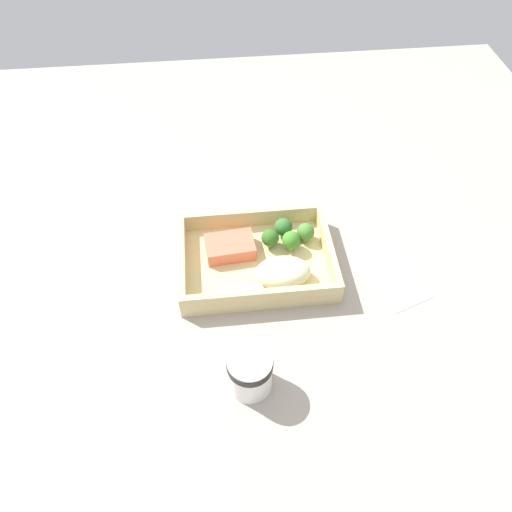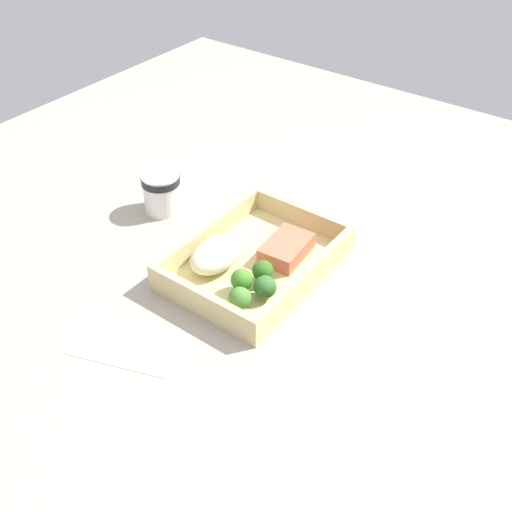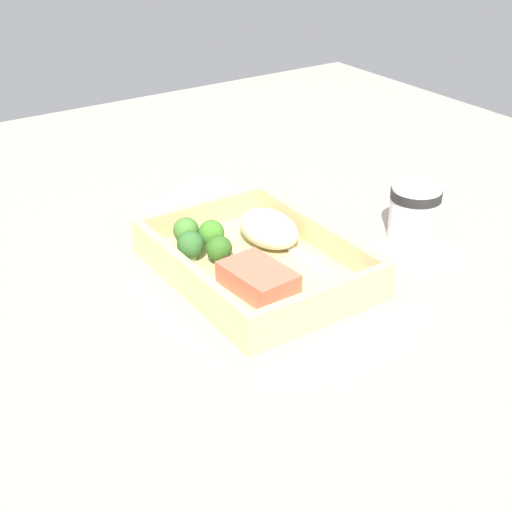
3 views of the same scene
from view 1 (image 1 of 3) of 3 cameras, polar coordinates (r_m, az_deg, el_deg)
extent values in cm
cube|color=#A19486|center=(96.38, 0.00, -1.43)|extent=(160.00, 160.00, 2.00)
cube|color=#CDB97E|center=(95.15, 0.00, -0.82)|extent=(28.68, 21.12, 1.20)
cube|color=#CDB97E|center=(87.12, 0.69, -4.79)|extent=(28.68, 1.20, 3.76)
cube|color=#CDB97E|center=(100.01, -0.60, 4.46)|extent=(28.68, 1.20, 3.76)
cube|color=#CDB97E|center=(93.32, -8.42, -0.52)|extent=(1.20, 18.72, 3.76)
cube|color=#CDB97E|center=(95.20, 8.25, 0.81)|extent=(1.20, 18.72, 3.76)
cube|color=#E0684D|center=(95.28, -2.99, 1.05)|extent=(9.66, 6.94, 2.85)
ellipsoid|color=beige|center=(90.27, 3.08, -1.86)|extent=(10.09, 6.93, 4.44)
cylinder|color=#81AB68|center=(98.39, 5.62, 2.12)|extent=(1.34, 1.34, 1.20)
sphere|color=#457B2F|center=(97.25, 5.69, 2.75)|extent=(3.52, 3.52, 3.52)
cylinder|color=#81A562|center=(96.39, 3.99, 1.14)|extent=(1.32, 1.32, 1.57)
sphere|color=#407F26|center=(95.09, 4.04, 1.84)|extent=(3.49, 3.49, 3.49)
cylinder|color=#82A366|center=(98.82, 3.10, 2.66)|extent=(1.35, 1.35, 1.35)
sphere|color=#33652C|center=(97.62, 3.14, 3.33)|extent=(3.56, 3.56, 3.56)
cylinder|color=#7BA254|center=(96.80, 1.61, 1.45)|extent=(1.30, 1.30, 1.36)
sphere|color=#32631F|center=(95.60, 1.63, 2.11)|extent=(3.42, 3.42, 3.42)
cube|color=silver|center=(90.51, -0.70, -3.63)|extent=(12.42, 1.38, 0.44)
cube|color=silver|center=(91.36, 4.23, -3.11)|extent=(3.45, 2.28, 0.44)
cylinder|color=white|center=(78.74, -0.70, -13.17)|extent=(6.91, 6.91, 7.68)
cylinder|color=black|center=(76.31, -0.72, -12.22)|extent=(7.12, 7.12, 1.38)
cube|color=white|center=(97.44, 14.98, -1.97)|extent=(13.30, 17.74, 0.24)
camera|label=2|loc=(1.26, 35.08, 39.11)|focal=42.00mm
camera|label=3|loc=(1.24, -39.91, 27.50)|focal=50.00mm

